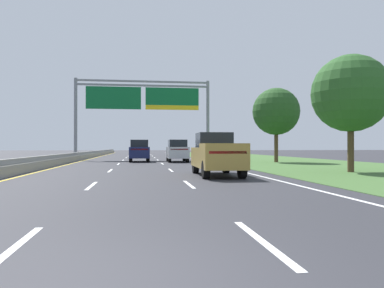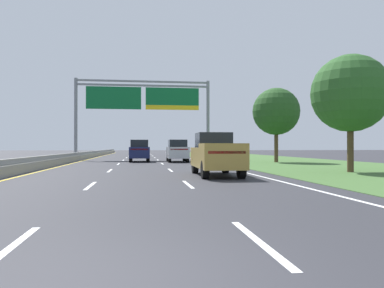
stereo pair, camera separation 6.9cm
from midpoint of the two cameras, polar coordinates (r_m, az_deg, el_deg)
ground_plane at (r=39.28m, az=-7.74°, el=-2.53°), size 220.00×220.00×0.00m
lane_striping at (r=38.82m, az=-7.74°, el=-2.54°), size 11.96×106.00×0.01m
grass_verge_right at (r=41.68m, az=11.83°, el=-2.38°), size 14.00×110.00×0.02m
median_barrier_concrete at (r=39.82m, az=-17.29°, el=-1.97°), size 0.60×110.00×0.85m
overhead_sign_gantry at (r=43.26m, az=-7.34°, el=6.21°), size 15.06×0.42×9.00m
pickup_truck_gold at (r=19.40m, az=3.59°, el=-1.56°), size 2.10×5.43×2.20m
car_darkgreen_centre_lane_sedan at (r=55.48m, az=-7.89°, el=-1.05°), size 1.83×4.40×1.57m
car_navy_centre_lane_suv at (r=37.39m, az=-7.93°, el=-0.95°), size 1.92×4.71×2.11m
car_silver_right_lane_suv at (r=36.55m, az=-2.27°, el=-0.97°), size 1.99×4.73×2.11m
roadside_tree_near at (r=23.79m, az=22.52°, el=6.98°), size 4.42×4.42×6.73m
roadside_tree_mid at (r=36.48m, az=12.40°, el=4.74°), size 4.38×4.38×6.93m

